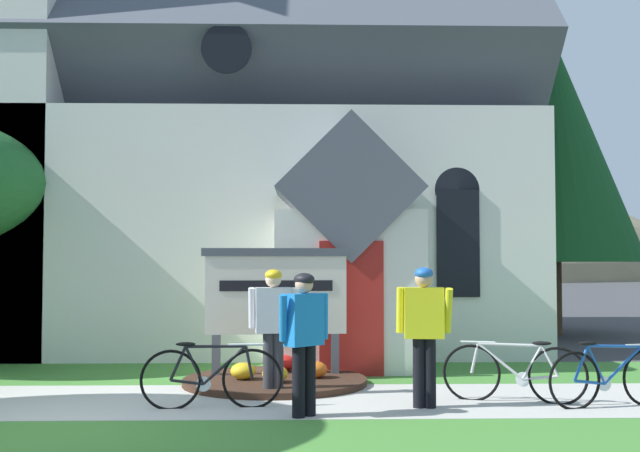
% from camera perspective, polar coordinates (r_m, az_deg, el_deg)
% --- Properties ---
extents(ground, '(140.00, 140.00, 0.00)m').
position_cam_1_polar(ground, '(12.80, -14.03, -10.52)').
color(ground, '#3D3D3F').
extents(sidewalk_slab, '(32.00, 2.46, 0.01)m').
position_cam_1_polar(sidewalk_slab, '(10.29, -8.98, -12.51)').
color(sidewalk_slab, '#B7B5AD').
rests_on(sidewalk_slab, ground).
extents(grass_verge, '(32.00, 1.95, 0.01)m').
position_cam_1_polar(grass_verge, '(8.14, -11.09, -15.15)').
color(grass_verge, '#427F33').
rests_on(grass_verge, ground).
extents(church_lawn, '(24.00, 2.44, 0.01)m').
position_cam_1_polar(church_lawn, '(12.69, -7.50, -10.62)').
color(church_lawn, '#427F33').
rests_on(church_lawn, ground).
extents(church_building, '(12.21, 11.71, 13.12)m').
position_cam_1_polar(church_building, '(18.60, -6.51, 5.64)').
color(church_building, silver).
rests_on(church_building, ground).
extents(church_sign, '(2.24, 0.27, 1.98)m').
position_cam_1_polar(church_sign, '(11.76, -3.22, -5.01)').
color(church_sign, '#474C56').
rests_on(church_sign, ground).
extents(flower_bed, '(2.65, 2.65, 0.34)m').
position_cam_1_polar(flower_bed, '(11.46, -3.26, -11.15)').
color(flower_bed, '#382319').
rests_on(flower_bed, ground).
extents(bicycle_blue, '(1.70, 0.47, 0.83)m').
position_cam_1_polar(bicycle_blue, '(10.34, 20.49, -10.27)').
color(bicycle_blue, black).
rests_on(bicycle_blue, ground).
extents(bicycle_green, '(1.72, 0.57, 0.80)m').
position_cam_1_polar(bicycle_green, '(10.31, 14.05, -10.34)').
color(bicycle_green, black).
rests_on(bicycle_green, ground).
extents(bicycle_red, '(1.71, 0.18, 0.82)m').
position_cam_1_polar(bicycle_red, '(9.70, -7.97, -10.88)').
color(bicycle_red, black).
rests_on(bicycle_red, ground).
extents(cyclist_in_orange_jersey, '(0.66, 0.33, 1.71)m').
position_cam_1_polar(cyclist_in_orange_jersey, '(9.63, 7.62, -7.19)').
color(cyclist_in_orange_jersey, black).
rests_on(cyclist_in_orange_jersey, ground).
extents(cyclist_in_yellow_jersey, '(0.66, 0.29, 1.67)m').
position_cam_1_polar(cyclist_in_yellow_jersey, '(10.46, -3.43, -6.98)').
color(cyclist_in_yellow_jersey, '#2D2D33').
rests_on(cyclist_in_yellow_jersey, ground).
extents(cyclist_in_blue_jersey, '(0.56, 0.48, 1.65)m').
position_cam_1_polar(cyclist_in_blue_jersey, '(9.02, -1.17, -7.81)').
color(cyclist_in_blue_jersey, black).
rests_on(cyclist_in_blue_jersey, ground).
extents(roadside_conifer, '(4.27, 4.27, 7.45)m').
position_cam_1_polar(roadside_conifer, '(20.16, 16.64, 5.57)').
color(roadside_conifer, '#4C3823').
rests_on(roadside_conifer, ground).
extents(distant_hill, '(81.42, 55.19, 24.49)m').
position_cam_1_polar(distant_hill, '(87.64, -0.22, -3.75)').
color(distant_hill, '#847A5B').
rests_on(distant_hill, ground).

